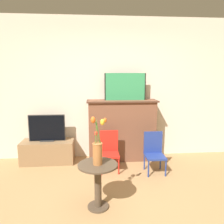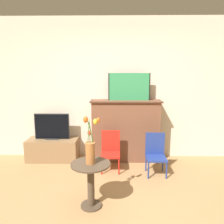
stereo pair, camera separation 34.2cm
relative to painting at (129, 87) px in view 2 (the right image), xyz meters
name	(u,v)px [view 2 (the right image)]	position (x,y,z in m)	size (l,w,h in m)	color
wall_back	(115,89)	(-0.27, 0.21, -0.06)	(8.00, 0.06, 2.70)	beige
fireplace_mantel	(125,130)	(-0.06, -0.01, -0.82)	(1.32, 0.41, 1.16)	brown
painting	(129,87)	(0.00, 0.00, 0.00)	(0.77, 0.03, 0.50)	black
tv_stand	(53,149)	(-1.46, -0.05, -1.20)	(0.96, 0.43, 0.41)	olive
tv_monitor	(52,127)	(-1.46, -0.05, -0.76)	(0.66, 0.12, 0.49)	#2D2D2D
chair_red	(111,149)	(-0.33, -0.46, -1.05)	(0.32, 0.32, 0.68)	red
chair_blue	(156,152)	(0.41, -0.61, -1.05)	(0.32, 0.32, 0.68)	navy
side_table	(91,179)	(-0.55, -1.56, -1.04)	(0.48, 0.48, 0.57)	#4C3D2D
vase_tulips	(90,148)	(-0.55, -1.55, -0.64)	(0.19, 0.15, 0.59)	#AD6B38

